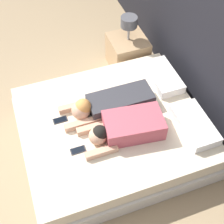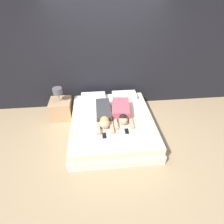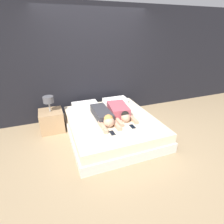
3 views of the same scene
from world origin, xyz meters
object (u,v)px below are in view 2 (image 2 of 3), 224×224
at_px(bed, 112,124).
at_px(pillow_head_left, 93,97).
at_px(pillow_head_right, 124,95).
at_px(nightstand, 61,108).
at_px(cell_phone_left, 104,136).
at_px(cell_phone_right, 127,131).
at_px(person_left, 104,115).
at_px(person_right, 121,111).

height_order(bed, pillow_head_left, pillow_head_left).
distance_m(bed, pillow_head_left, 0.91).
xyz_separation_m(pillow_head_right, nightstand, (-1.56, -0.14, -0.18)).
bearing_deg(cell_phone_left, pillow_head_right, 66.15).
bearing_deg(pillow_head_left, cell_phone_right, -63.19).
relative_size(pillow_head_left, person_left, 0.57).
relative_size(person_right, nightstand, 1.12).
height_order(pillow_head_left, person_left, person_left).
distance_m(pillow_head_right, person_left, 0.96).
height_order(person_left, nightstand, nightstand).
height_order(pillow_head_right, person_right, person_right).
distance_m(cell_phone_left, cell_phone_right, 0.44).
bearing_deg(pillow_head_left, nightstand, -170.23).
height_order(person_left, cell_phone_left, person_left).
xyz_separation_m(bed, person_left, (-0.17, 0.01, 0.28)).
bearing_deg(cell_phone_right, nightstand, 142.05).
height_order(cell_phone_right, nightstand, nightstand).
height_order(pillow_head_left, person_right, person_right).
bearing_deg(bed, nightstand, 150.95).
bearing_deg(person_right, bed, -160.67).
xyz_separation_m(pillow_head_right, person_right, (-0.18, -0.72, 0.05)).
height_order(bed, person_right, person_right).
relative_size(bed, cell_phone_right, 12.89).
relative_size(pillow_head_left, cell_phone_right, 3.78).
distance_m(bed, person_right, 0.36).
bearing_deg(pillow_head_left, cell_phone_left, -81.87).
bearing_deg(cell_phone_right, pillow_head_right, 83.39).
bearing_deg(cell_phone_right, cell_phone_left, -170.05).
relative_size(pillow_head_right, person_right, 0.66).
xyz_separation_m(person_left, cell_phone_left, (-0.02, -0.54, -0.08)).
height_order(pillow_head_left, nightstand, nightstand).
distance_m(pillow_head_left, cell_phone_right, 1.39).
height_order(bed, person_left, person_left).
relative_size(pillow_head_right, cell_phone_right, 3.78).
distance_m(person_right, nightstand, 1.51).
xyz_separation_m(pillow_head_left, person_right, (0.59, -0.72, 0.05)).
bearing_deg(bed, pillow_head_left, 116.04).
height_order(pillow_head_left, cell_phone_right, pillow_head_left).
xyz_separation_m(pillow_head_right, person_left, (-0.56, -0.78, 0.03)).
distance_m(cell_phone_left, nightstand, 1.54).
bearing_deg(cell_phone_left, bed, 69.55).
xyz_separation_m(bed, pillow_head_right, (0.38, 0.79, 0.25)).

